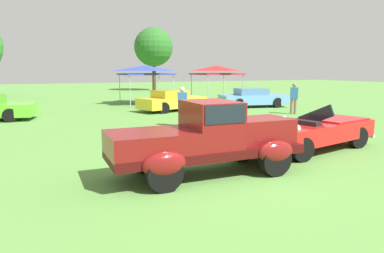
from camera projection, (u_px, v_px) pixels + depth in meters
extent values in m
plane|color=#568C3D|center=(224.00, 173.00, 8.17)|extent=(120.00, 120.00, 0.00)
cube|color=#400B0B|center=(206.00, 151.00, 8.02)|extent=(4.47, 1.49, 0.20)
cube|color=maroon|center=(255.00, 131.00, 8.48)|extent=(1.66, 1.11, 0.60)
ellipsoid|color=silver|center=(284.00, 129.00, 8.82)|extent=(0.17, 0.52, 0.68)
cube|color=maroon|center=(211.00, 124.00, 7.97)|extent=(1.08, 1.39, 1.04)
cube|color=black|center=(211.00, 111.00, 7.92)|extent=(0.98, 1.42, 0.40)
cube|color=maroon|center=(153.00, 142.00, 7.48)|extent=(1.95, 1.43, 0.48)
ellipsoid|color=maroon|center=(242.00, 140.00, 9.23)|extent=(0.92, 0.37, 0.52)
ellipsoid|color=maroon|center=(275.00, 152.00, 7.92)|extent=(0.92, 0.37, 0.52)
ellipsoid|color=maroon|center=(144.00, 149.00, 8.18)|extent=(0.92, 0.37, 0.52)
ellipsoid|color=maroon|center=(164.00, 164.00, 6.88)|extent=(0.92, 0.37, 0.52)
sphere|color=silver|center=(275.00, 123.00, 9.22)|extent=(0.18, 0.18, 0.18)
sphere|color=silver|center=(297.00, 128.00, 8.43)|extent=(0.18, 0.18, 0.18)
cylinder|color=black|center=(242.00, 147.00, 9.26)|extent=(0.76, 0.24, 0.76)
cylinder|color=black|center=(275.00, 160.00, 7.95)|extent=(0.76, 0.24, 0.76)
cylinder|color=black|center=(144.00, 157.00, 8.21)|extent=(0.76, 0.24, 0.76)
cylinder|color=black|center=(164.00, 173.00, 6.90)|extent=(0.76, 0.24, 0.76)
cube|color=red|center=(309.00, 131.00, 10.55)|extent=(4.71, 2.63, 0.52)
cube|color=red|center=(334.00, 121.00, 11.28)|extent=(2.06, 1.79, 0.20)
cube|color=black|center=(316.00, 117.00, 10.65)|extent=(0.32, 1.23, 0.82)
cube|color=black|center=(301.00, 124.00, 10.26)|extent=(0.53, 1.24, 0.28)
cube|color=silver|center=(350.00, 132.00, 11.95)|extent=(0.45, 1.63, 0.12)
cylinder|color=black|center=(314.00, 131.00, 12.04)|extent=(0.66, 0.20, 0.66)
cylinder|color=black|center=(358.00, 137.00, 10.81)|extent=(0.66, 0.20, 0.66)
cylinder|color=black|center=(258.00, 140.00, 10.40)|extent=(0.66, 0.20, 0.66)
cylinder|color=black|center=(302.00, 149.00, 9.17)|extent=(0.66, 0.20, 0.66)
cylinder|color=black|center=(10.00, 115.00, 16.16)|extent=(0.64, 0.22, 0.64)
cube|color=yellow|center=(172.00, 102.00, 20.67)|extent=(4.41, 2.83, 0.60)
cube|color=gold|center=(170.00, 94.00, 20.48)|extent=(2.15, 1.92, 0.44)
cylinder|color=black|center=(197.00, 105.00, 20.93)|extent=(0.64, 0.22, 0.64)
cylinder|color=black|center=(164.00, 108.00, 19.32)|extent=(0.64, 0.22, 0.64)
cube|color=#669EDB|center=(253.00, 99.00, 22.79)|extent=(4.56, 2.40, 0.60)
cube|color=#517EAF|center=(251.00, 92.00, 22.67)|extent=(2.13, 1.75, 0.44)
cylinder|color=black|center=(277.00, 103.00, 22.40)|extent=(0.64, 0.22, 0.64)
cylinder|color=black|center=(239.00, 104.00, 21.77)|extent=(0.64, 0.22, 0.64)
cylinder|color=#7F7056|center=(295.00, 106.00, 19.08)|extent=(0.16, 0.16, 0.86)
cylinder|color=#7F7056|center=(292.00, 106.00, 19.13)|extent=(0.16, 0.16, 0.86)
cube|color=#336BB2|center=(294.00, 93.00, 18.99)|extent=(0.46, 0.43, 0.60)
sphere|color=#936B4C|center=(295.00, 85.00, 18.92)|extent=(0.22, 0.22, 0.22)
cylinder|color=#283351|center=(180.00, 117.00, 14.89)|extent=(0.16, 0.16, 0.86)
cylinder|color=#283351|center=(185.00, 117.00, 14.89)|extent=(0.16, 0.16, 0.86)
cube|color=#336BB2|center=(182.00, 99.00, 14.77)|extent=(0.46, 0.38, 0.60)
sphere|color=beige|center=(182.00, 90.00, 14.70)|extent=(0.22, 0.22, 0.22)
cylinder|color=#B7B7BC|center=(159.00, 88.00, 26.75)|extent=(0.05, 0.05, 2.05)
cylinder|color=#B7B7BC|center=(173.00, 90.00, 24.02)|extent=(0.05, 0.05, 2.05)
cylinder|color=#B7B7BC|center=(120.00, 89.00, 25.53)|extent=(0.05, 0.05, 2.05)
cylinder|color=#B7B7BC|center=(130.00, 91.00, 22.79)|extent=(0.05, 0.05, 2.05)
cube|color=#2D429E|center=(145.00, 74.00, 24.60)|extent=(3.37, 3.37, 0.10)
pyramid|color=#2D429E|center=(145.00, 68.00, 24.53)|extent=(3.30, 3.30, 0.38)
cylinder|color=#B7B7BC|center=(224.00, 87.00, 27.76)|extent=(0.05, 0.05, 2.05)
cylinder|color=#B7B7BC|center=(243.00, 89.00, 25.24)|extent=(0.05, 0.05, 2.05)
cylinder|color=#B7B7BC|center=(191.00, 88.00, 26.63)|extent=(0.05, 0.05, 2.05)
cylinder|color=#B7B7BC|center=(208.00, 90.00, 24.11)|extent=(0.05, 0.05, 2.05)
cube|color=red|center=(216.00, 74.00, 25.76)|extent=(3.12, 3.12, 0.10)
pyramid|color=red|center=(217.00, 68.00, 25.70)|extent=(3.05, 3.05, 0.38)
cylinder|color=#47331E|center=(154.00, 74.00, 41.01)|extent=(0.44, 0.44, 3.80)
sphere|color=#286623|center=(154.00, 47.00, 40.51)|extent=(4.49, 4.49, 4.49)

